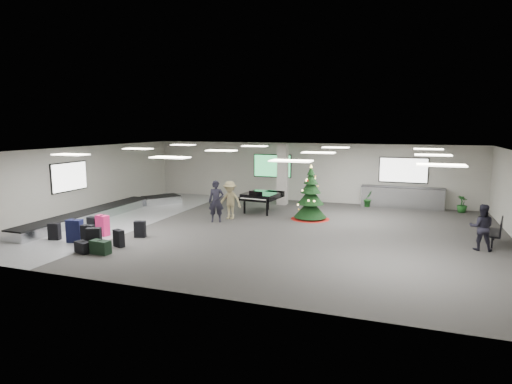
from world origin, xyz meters
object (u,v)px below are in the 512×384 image
(bench, at_px, (497,230))
(christmas_tree, at_px, (310,200))
(service_counter, at_px, (402,197))
(grand_piano, at_px, (262,196))
(traveler_a, at_px, (216,201))
(baggage_carousel, at_px, (106,212))
(traveler_b, at_px, (230,200))
(potted_plant_right, at_px, (462,204))
(potted_plant_left, at_px, (368,199))
(traveler_bench, at_px, (482,227))
(pink_suitcase, at_px, (103,225))

(bench, bearing_deg, christmas_tree, 177.09)
(service_counter, relative_size, grand_piano, 1.91)
(traveler_a, bearing_deg, christmas_tree, 6.58)
(christmas_tree, relative_size, bench, 1.62)
(baggage_carousel, bearing_deg, traveler_b, 14.34)
(grand_piano, bearing_deg, potted_plant_right, 26.29)
(potted_plant_left, bearing_deg, christmas_tree, -119.57)
(traveler_bench, distance_m, potted_plant_left, 7.94)
(potted_plant_left, height_order, potted_plant_right, potted_plant_left)
(service_counter, xyz_separation_m, christmas_tree, (-3.82, -4.12, 0.30))
(service_counter, height_order, traveler_a, traveler_a)
(pink_suitcase, xyz_separation_m, traveler_b, (3.41, 4.35, 0.46))
(bench, height_order, potted_plant_left, bench)
(christmas_tree, distance_m, traveler_a, 4.20)
(service_counter, bearing_deg, pink_suitcase, -137.76)
(baggage_carousel, xyz_separation_m, service_counter, (12.84, 6.73, 0.33))
(potted_plant_left, bearing_deg, traveler_a, -135.52)
(pink_suitcase, bearing_deg, service_counter, 55.17)
(traveler_b, relative_size, potted_plant_right, 2.05)
(service_counter, bearing_deg, traveler_b, -143.74)
(potted_plant_left, xyz_separation_m, potted_plant_right, (4.39, 0.02, -0.01))
(pink_suitcase, distance_m, bench, 14.36)
(bench, bearing_deg, pink_suitcase, -153.32)
(traveler_b, height_order, potted_plant_left, traveler_b)
(baggage_carousel, relative_size, grand_piano, 4.58)
(potted_plant_left, relative_size, potted_plant_right, 1.03)
(grand_piano, xyz_separation_m, traveler_bench, (8.98, -3.52, -0.01))
(traveler_b, bearing_deg, potted_plant_right, 31.91)
(christmas_tree, distance_m, potted_plant_left, 4.44)
(service_counter, bearing_deg, potted_plant_right, -5.34)
(service_counter, distance_m, grand_piano, 7.24)
(service_counter, relative_size, traveler_a, 2.24)
(pink_suitcase, xyz_separation_m, christmas_tree, (6.81, 5.53, 0.45))
(service_counter, height_order, christmas_tree, christmas_tree)
(traveler_b, xyz_separation_m, potted_plant_right, (9.98, 5.04, -0.44))
(grand_piano, distance_m, potted_plant_left, 5.70)
(traveler_a, distance_m, traveler_bench, 10.20)
(christmas_tree, distance_m, traveler_bench, 7.05)
(traveler_bench, bearing_deg, baggage_carousel, 1.72)
(traveler_a, height_order, traveler_b, traveler_a)
(service_counter, relative_size, traveler_bench, 2.58)
(grand_piano, bearing_deg, traveler_b, -108.19)
(grand_piano, distance_m, potted_plant_right, 9.67)
(traveler_bench, bearing_deg, grand_piano, -18.79)
(baggage_carousel, relative_size, service_counter, 2.40)
(service_counter, height_order, pink_suitcase, service_counter)
(christmas_tree, height_order, traveler_bench, christmas_tree)
(pink_suitcase, xyz_separation_m, traveler_a, (3.09, 3.58, 0.51))
(pink_suitcase, relative_size, traveler_b, 0.47)
(traveler_b, height_order, potted_plant_right, traveler_b)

